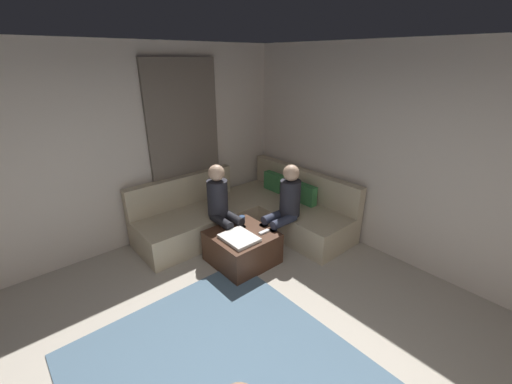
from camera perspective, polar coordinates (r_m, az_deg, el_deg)
name	(u,v)px	position (r m, az deg, el deg)	size (l,w,h in m)	color
wall_back	(434,165)	(4.25, 29.01, 4.22)	(6.00, 0.12, 2.70)	beige
wall_left	(88,157)	(4.53, -27.62, 5.49)	(0.12, 6.00, 2.70)	beige
curtain_panel	(186,149)	(4.90, -12.35, 7.52)	(0.06, 1.10, 2.50)	#726659
area_rug	(229,383)	(3.11, -4.88, -30.68)	(2.60, 2.20, 0.01)	slate
sectional_couch	(249,213)	(4.95, -1.23, -3.82)	(2.10, 2.55, 0.87)	#C6B593
ottoman	(242,247)	(4.26, -2.48, -9.71)	(0.76, 0.76, 0.42)	#4C2D1E
folded_blanket	(239,238)	(4.01, -2.99, -8.12)	(0.44, 0.36, 0.04)	white
coffee_mug	(242,219)	(4.38, -2.48, -4.86)	(0.08, 0.08, 0.10)	#334C72
game_remote	(264,232)	(4.15, 1.43, -7.08)	(0.05, 0.15, 0.02)	white
person_on_couch_back	(285,205)	(4.36, 5.13, -2.28)	(0.30, 0.60, 1.20)	#2D3347
person_on_couch_side	(222,205)	(4.36, -6.05, -2.31)	(0.60, 0.30, 1.20)	black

